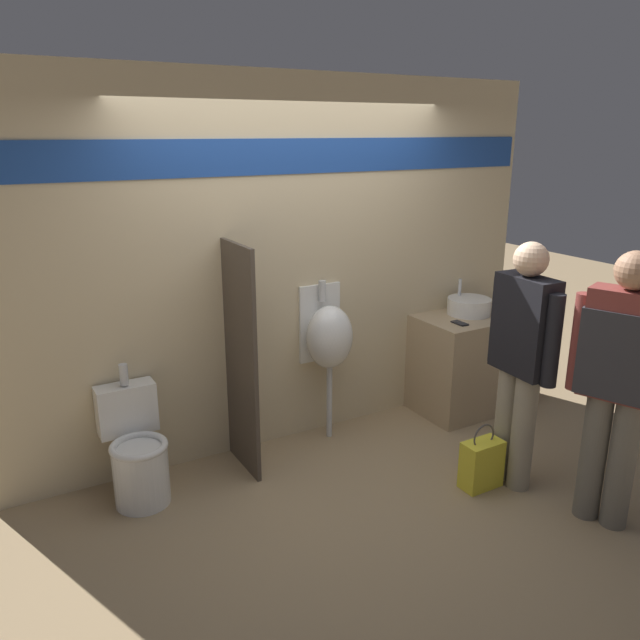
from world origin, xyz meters
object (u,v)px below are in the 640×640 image
Objects in this scene: sink_basin at (469,306)px; toilet at (137,454)px; cell_phone at (460,323)px; urinal_near_counter at (329,337)px; person_in_vest at (620,372)px; person_with_lanyard at (521,356)px; shopping_bag at (482,464)px.

sink_basin is 0.41× the size of toilet.
urinal_near_counter is at bearing 166.09° from cell_phone.
toilet is (-1.51, -0.13, -0.51)m from urinal_near_counter.
sink_basin is at bearing -35.15° from person_in_vest.
person_with_lanyard is (-0.58, -1.11, 0.02)m from sink_basin.
urinal_near_counter is 1.41m from person_with_lanyard.
person_with_lanyard is (0.74, -1.19, 0.09)m from urinal_near_counter.
shopping_bag is (-0.37, 0.64, -0.81)m from person_in_vest.
cell_phone is at bearing -145.32° from sink_basin.
person_in_vest reaches higher than urinal_near_counter.
cell_phone is 1.09m from urinal_near_counter.
urinal_near_counter is (-1.32, 0.08, -0.08)m from sink_basin.
urinal_near_counter is at bearing 5.31° from person_in_vest.
sink_basin reaches higher than cell_phone.
person_in_vest reaches higher than sink_basin.
cell_phone is 0.08× the size of person_in_vest.
person_in_vest is at bearing -104.06° from sink_basin.
urinal_near_counter is 1.41× the size of toilet.
toilet is 2.99m from person_in_vest.
person_in_vest is 1.10m from shopping_bag.
toilet is at bearing 153.34° from shopping_bag.
person_with_lanyard reaches higher than sink_basin.
cell_phone is at bearing -27.46° from person_in_vest.
toilet is at bearing 68.40° from person_with_lanyard.
person_with_lanyard is (-0.32, -0.93, 0.08)m from cell_phone.
shopping_bag is at bearing -121.60° from cell_phone.
toilet is 0.52× the size of person_in_vest.
person_with_lanyard reaches higher than shopping_bag.
sink_basin is 0.79× the size of shopping_bag.
person_in_vest reaches higher than person_with_lanyard.
sink_basin is 0.21× the size of person_in_vest.
cell_phone is 2.62m from toilet.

